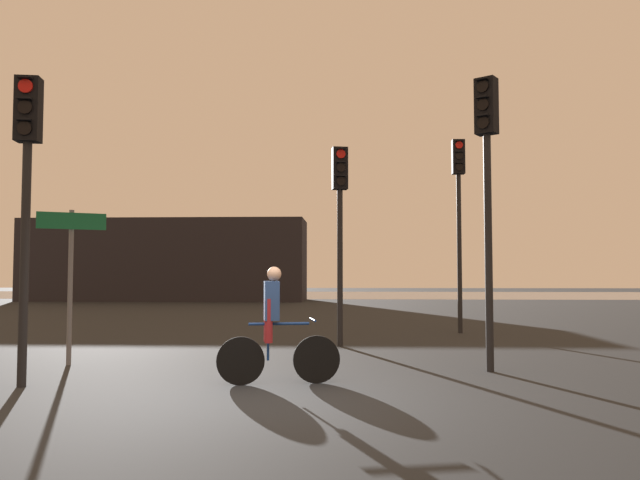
# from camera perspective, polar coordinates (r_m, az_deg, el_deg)

# --- Properties ---
(ground_plane) EXTENTS (120.00, 120.00, 0.00)m
(ground_plane) POSITION_cam_1_polar(r_m,az_deg,el_deg) (7.70, -5.55, -14.48)
(ground_plane) COLOR black
(water_strip) EXTENTS (80.00, 16.00, 0.01)m
(water_strip) POSITION_cam_1_polar(r_m,az_deg,el_deg) (45.39, 1.22, -5.03)
(water_strip) COLOR slate
(water_strip) RESTS_ON ground
(distant_building) EXTENTS (15.87, 4.00, 4.61)m
(distant_building) POSITION_cam_1_polar(r_m,az_deg,el_deg) (36.86, -13.83, -1.81)
(distant_building) COLOR black
(distant_building) RESTS_ON ground
(traffic_light_center) EXTENTS (0.36, 0.38, 4.22)m
(traffic_light_center) POSITION_cam_1_polar(r_m,az_deg,el_deg) (13.26, 1.83, 3.04)
(traffic_light_center) COLOR black
(traffic_light_center) RESTS_ON ground
(traffic_light_near_right) EXTENTS (0.40, 0.42, 4.64)m
(traffic_light_near_right) POSITION_cam_1_polar(r_m,az_deg,el_deg) (10.27, 15.03, 6.47)
(traffic_light_near_right) COLOR black
(traffic_light_near_right) RESTS_ON ground
(traffic_light_far_right) EXTENTS (0.33, 0.34, 5.03)m
(traffic_light_far_right) POSITION_cam_1_polar(r_m,az_deg,el_deg) (16.66, 12.57, 3.64)
(traffic_light_far_right) COLOR black
(traffic_light_far_right) RESTS_ON ground
(traffic_light_near_left) EXTENTS (0.35, 0.37, 4.23)m
(traffic_light_near_left) POSITION_cam_1_polar(r_m,az_deg,el_deg) (9.48, -25.23, 5.87)
(traffic_light_near_left) COLOR black
(traffic_light_near_left) RESTS_ON ground
(direction_sign_post) EXTENTS (0.99, 0.53, 2.60)m
(direction_sign_post) POSITION_cam_1_polar(r_m,az_deg,el_deg) (11.29, -21.83, -2.00)
(direction_sign_post) COLOR slate
(direction_sign_post) RESTS_ON ground
(cyclist) EXTENTS (1.69, 0.51, 1.62)m
(cyclist) POSITION_cam_1_polar(r_m,az_deg,el_deg) (8.71, -4.19, -7.72)
(cyclist) COLOR black
(cyclist) RESTS_ON ground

